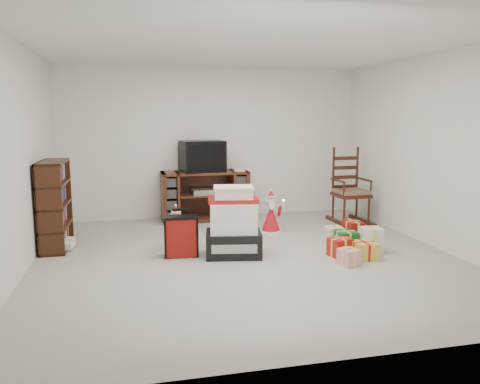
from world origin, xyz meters
name	(u,v)px	position (x,y,z in m)	size (l,w,h in m)	color
room	(247,155)	(0.00, 0.00, 1.25)	(5.01, 5.01, 2.51)	#B7B0A7
tv_stand	(205,196)	(-0.17, 2.22, 0.41)	(1.42, 0.53, 0.81)	#4D2216
bookshelf	(55,206)	(-2.32, 1.02, 0.55)	(0.31, 0.93, 1.13)	#3B1D10
rocking_chair	(349,196)	(2.06, 1.52, 0.43)	(0.53, 0.85, 1.26)	#3B1D10
gift_pile	(234,226)	(-0.14, 0.12, 0.37)	(0.74, 0.59, 0.84)	black
red_suitcase	(181,236)	(-0.77, 0.24, 0.25)	(0.40, 0.23, 0.59)	maroon
stocking	(244,231)	(0.01, 0.22, 0.27)	(0.26, 0.11, 0.55)	#107E0E
teddy_bear	(245,236)	(0.06, 0.38, 0.17)	(0.26, 0.23, 0.39)	brown
santa_figurine	(271,217)	(0.63, 1.11, 0.25)	(0.31, 0.30, 0.64)	#B4131F
mrs_claus_figurine	(176,232)	(-0.79, 0.62, 0.22)	(0.27, 0.26, 0.56)	#B4131F
sneaker_pair	(62,246)	(-2.24, 0.84, 0.05)	(0.36, 0.31, 0.10)	white
gift_cluster	(351,243)	(1.32, -0.09, 0.13)	(0.74, 1.08, 0.25)	#A51612
crt_television	(202,156)	(-0.21, 2.21, 1.06)	(0.75, 0.59, 0.50)	black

